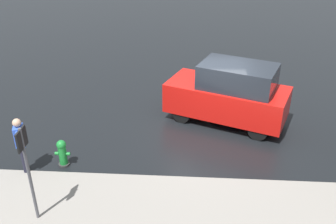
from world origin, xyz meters
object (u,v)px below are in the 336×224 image
(moving_hatchback, at_px, (229,94))
(pedestrian, at_px, (21,141))
(sign_post, at_px, (27,162))
(fire_hydrant, at_px, (62,153))

(moving_hatchback, bearing_deg, pedestrian, 29.18)
(moving_hatchback, xyz_separation_m, pedestrian, (5.69, 3.18, -0.07))
(pedestrian, distance_m, sign_post, 2.11)
(fire_hydrant, bearing_deg, pedestrian, 19.20)
(sign_post, bearing_deg, fire_hydrant, -88.64)
(moving_hatchback, distance_m, pedestrian, 6.52)
(moving_hatchback, distance_m, sign_post, 6.84)
(pedestrian, relative_size, sign_post, 0.68)
(fire_hydrant, distance_m, sign_post, 2.40)
(moving_hatchback, bearing_deg, sign_post, 46.39)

